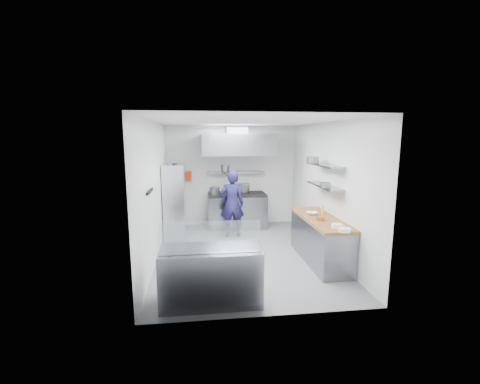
{
  "coord_description": "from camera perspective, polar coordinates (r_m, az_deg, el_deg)",
  "views": [
    {
      "loc": [
        -0.88,
        -6.57,
        2.48
      ],
      "look_at": [
        0.0,
        0.6,
        1.25
      ],
      "focal_mm": 24.0,
      "sensor_mm": 36.0,
      "label": 1
    }
  ],
  "objects": [
    {
      "name": "mixing_bowl",
      "position": [
        6.83,
        12.64,
        -3.7
      ],
      "size": [
        0.25,
        0.25,
        0.05
      ],
      "primitive_type": "imported",
      "rotation": [
        0.0,
        0.0,
        -0.12
      ],
      "color": "white",
      "rests_on": "prep_counter_top"
    },
    {
      "name": "display_glass",
      "position": [
        4.67,
        -5.29,
        -7.94
      ],
      "size": [
        1.47,
        0.19,
        0.42
      ],
      "primitive_type": "cube",
      "rotation": [
        -0.38,
        0.0,
        0.0
      ],
      "color": "silver",
      "rests_on": "display_case"
    },
    {
      "name": "shelf_pot_a",
      "position": [
        9.17,
        -2.73,
        4.33
      ],
      "size": [
        0.24,
        0.24,
        0.18
      ],
      "primitive_type": "cylinder",
      "color": "slate",
      "rests_on": "over_range_shelf"
    },
    {
      "name": "wall_front",
      "position": [
        4.3,
        5.07,
        -4.89
      ],
      "size": [
        3.6,
        2.8,
        0.02
      ],
      "primitive_type": "cube",
      "rotation": [
        -1.57,
        0.0,
        0.0
      ],
      "color": "white",
      "rests_on": "floor"
    },
    {
      "name": "ceiling",
      "position": [
        6.64,
        0.65,
        12.43
      ],
      "size": [
        5.0,
        5.0,
        0.0
      ],
      "primitive_type": "plane",
      "rotation": [
        3.14,
        0.0,
        0.0
      ],
      "color": "silver",
      "rests_on": "wall_back"
    },
    {
      "name": "stock_pot_mid",
      "position": [
        9.05,
        0.61,
        0.75
      ],
      "size": [
        0.33,
        0.33,
        0.24
      ],
      "primitive_type": "cylinder",
      "color": "slate",
      "rests_on": "cooktop"
    },
    {
      "name": "plate_stack_b",
      "position": [
        5.98,
        16.88,
        -5.76
      ],
      "size": [
        0.2,
        0.2,
        0.06
      ],
      "primitive_type": "cylinder",
      "color": "white",
      "rests_on": "prep_counter_top"
    },
    {
      "name": "plate_stack_a",
      "position": [
        5.76,
        18.07,
        -6.42
      ],
      "size": [
        0.22,
        0.22,
        0.06
      ],
      "primitive_type": "cylinder",
      "color": "white",
      "rests_on": "prep_counter_top"
    },
    {
      "name": "wall_right",
      "position": [
        7.18,
        15.02,
        0.68
      ],
      "size": [
        2.8,
        5.0,
        0.02
      ],
      "primitive_type": "cube",
      "rotation": [
        1.57,
        0.0,
        -1.57
      ],
      "color": "white",
      "rests_on": "floor"
    },
    {
      "name": "copper_pan",
      "position": [
        6.39,
        14.03,
        -4.67
      ],
      "size": [
        0.16,
        0.16,
        0.06
      ],
      "primitive_type": "cylinder",
      "color": "#C36737",
      "rests_on": "prep_counter_top"
    },
    {
      "name": "knife_strip",
      "position": [
        5.81,
        -15.76,
        0.1
      ],
      "size": [
        0.04,
        0.55,
        0.05
      ],
      "primitive_type": "cube",
      "color": "black",
      "rests_on": "wall_left"
    },
    {
      "name": "stock_pot_left",
      "position": [
        8.7,
        -4.55,
        0.23
      ],
      "size": [
        0.27,
        0.27,
        0.2
      ],
      "primitive_type": "cylinder",
      "color": "slate",
      "rests_on": "cooktop"
    },
    {
      "name": "extractor_hood",
      "position": [
        8.55,
        -0.42,
        8.45
      ],
      "size": [
        1.9,
        1.15,
        0.55
      ],
      "primitive_type": "cube",
      "color": "gray",
      "rests_on": "wall_back"
    },
    {
      "name": "wall_back",
      "position": [
        9.17,
        -1.45,
        2.89
      ],
      "size": [
        3.6,
        2.8,
        0.02
      ],
      "primitive_type": "cube",
      "rotation": [
        1.57,
        0.0,
        0.0
      ],
      "color": "white",
      "rests_on": "floor"
    },
    {
      "name": "prep_counter_top",
      "position": [
        6.62,
        14.18,
        -4.71
      ],
      "size": [
        0.65,
        2.04,
        0.06
      ],
      "primitive_type": "cube",
      "color": "brown",
      "rests_on": "prep_counter_base"
    },
    {
      "name": "cooktop",
      "position": [
        8.86,
        -0.54,
        -0.42
      ],
      "size": [
        1.57,
        0.78,
        0.06
      ],
      "primitive_type": "cube",
      "color": "black",
      "rests_on": "gas_range"
    },
    {
      "name": "wall_shelf_upper",
      "position": [
        6.78,
        14.9,
        4.61
      ],
      "size": [
        0.3,
        1.3,
        0.04
      ],
      "primitive_type": "cube",
      "color": "gray",
      "rests_on": "wall_right"
    },
    {
      "name": "wall_shelf_lower",
      "position": [
        6.83,
        14.75,
        1.1
      ],
      "size": [
        0.3,
        1.3,
        0.04
      ],
      "primitive_type": "cube",
      "color": "gray",
      "rests_on": "wall_right"
    },
    {
      "name": "rack_bin_a",
      "position": [
        7.78,
        -11.64,
        -3.01
      ],
      "size": [
        0.14,
        0.18,
        0.16
      ],
      "primitive_type": "cube",
      "color": "white",
      "rests_on": "wire_rack"
    },
    {
      "name": "shelf_pot_c",
      "position": [
        6.44,
        14.97,
        1.21
      ],
      "size": [
        0.2,
        0.2,
        0.1
      ],
      "primitive_type": "cylinder",
      "color": "slate",
      "rests_on": "wall_shelf_lower"
    },
    {
      "name": "rack_bin_b",
      "position": [
        8.07,
        -11.54,
        1.06
      ],
      "size": [
        0.14,
        0.19,
        0.16
      ],
      "primitive_type": "cube",
      "color": "yellow",
      "rests_on": "wire_rack"
    },
    {
      "name": "display_case",
      "position": [
        5.01,
        -5.22,
        -14.58
      ],
      "size": [
        1.5,
        0.7,
        0.85
      ],
      "primitive_type": "cube",
      "color": "gray",
      "rests_on": "floor"
    },
    {
      "name": "chef",
      "position": [
        8.03,
        -1.44,
        -2.11
      ],
      "size": [
        0.62,
        0.41,
        1.68
      ],
      "primitive_type": "imported",
      "rotation": [
        0.0,
        0.0,
        3.13
      ],
      "color": "#17143D",
      "rests_on": "floor"
    },
    {
      "name": "over_range_shelf",
      "position": [
        9.01,
        -0.72,
        3.54
      ],
      "size": [
        1.6,
        0.3,
        0.04
      ],
      "primitive_type": "cube",
      "color": "gray",
      "rests_on": "wall_back"
    },
    {
      "name": "wire_rack",
      "position": [
        8.05,
        -11.5,
        -1.68
      ],
      "size": [
        0.5,
        0.9,
        1.85
      ],
      "primitive_type": "cube",
      "color": "silver",
      "rests_on": "floor"
    },
    {
      "name": "shelf_pot_d",
      "position": [
        7.05,
        12.83,
        5.61
      ],
      "size": [
        0.27,
        0.27,
        0.14
      ],
      "primitive_type": "cylinder",
      "color": "slate",
      "rests_on": "wall_shelf_upper"
    },
    {
      "name": "squeeze_bottle",
      "position": [
        6.9,
        14.49,
        -3.12
      ],
      "size": [
        0.05,
        0.05,
        0.18
      ],
      "primitive_type": "cylinder",
      "color": "yellow",
      "rests_on": "prep_counter_top"
    },
    {
      "name": "rack_jar",
      "position": [
        7.66,
        -11.5,
        4.38
      ],
      "size": [
        0.12,
        0.12,
        0.18
      ],
      "primitive_type": "cylinder",
      "color": "black",
      "rests_on": "wire_rack"
    },
    {
      "name": "floor",
      "position": [
        7.07,
        0.6,
        -10.85
      ],
      "size": [
        5.0,
        5.0,
        0.0
      ],
      "primitive_type": "plane",
      "color": "slate",
      "rests_on": "ground"
    },
    {
      "name": "hood_duct",
      "position": [
        8.78,
        -0.6,
        10.96
      ],
      "size": [
        0.55,
        0.55,
        0.24
      ],
      "primitive_type": "cube",
      "color": "slate",
      "rests_on": "extractor_hood"
    },
    {
      "name": "prep_counter_base",
      "position": [
        6.74,
        14.02,
        -8.42
      ],
      "size": [
        0.62,
        2.0,
        0.84
      ],
      "primitive_type": "cube",
      "color": "gray",
      "rests_on": "floor"
    },
    {
      "name": "wall_left",
      "position": [
        6.72,
        -14.77,
        0.1
      ],
      "size": [
        2.8,
        5.0,
        0.02
      ],
      "primitive_type": "cube",
      "rotation": [
        1.57,
        0.0,
        1.57
      ],
      "color": "white",
      "rests_on": "floor"
    },
    {
      "name": "red_firebox",
      "position": [
        9.08,
        -9.3,
        2.83
      ],
      "size": [
        0.22,
        0.1,
        0.26
      ],
      "primitive_type": "cube",
      "color": "red",
      "rests_on": "wall_back"
    },
    {
      "name": "gas_range",
      "position": [
        8.96,
        -0.54,
        -3.44
      ],
      "size": [
        1.6,
        0.8,
        0.9
      ],
      "primitive_type": "cube",
      "color": "gray",
      "rests_on": "floor"
    }
  ]
}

